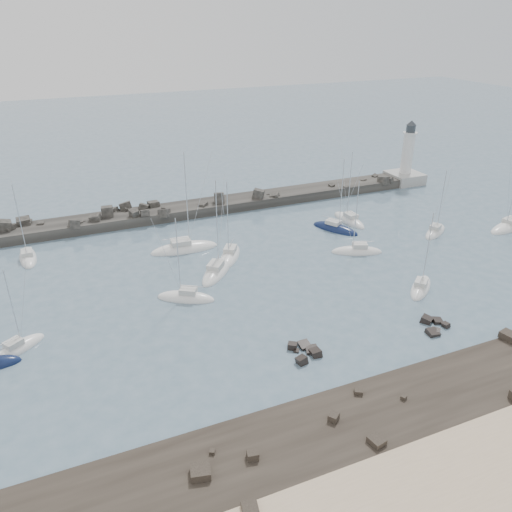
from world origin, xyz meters
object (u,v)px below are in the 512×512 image
(sailboat_6, at_px, (230,257))
(sailboat_11, at_px, (508,227))
(sailboat_0, at_px, (18,349))
(sailboat_7, at_px, (421,288))
(sailboat_3, at_px, (217,272))
(lighthouse, at_px, (405,169))
(sailboat_12, at_px, (435,232))
(sailboat_5, at_px, (186,298))
(sailboat_8, at_px, (335,229))
(sailboat_4, at_px, (184,249))
(sailboat_9, at_px, (357,252))
(sailboat_1, at_px, (28,258))
(sailboat_10, at_px, (349,221))

(sailboat_6, height_order, sailboat_11, sailboat_11)
(sailboat_6, bearing_deg, sailboat_11, -9.22)
(sailboat_0, bearing_deg, sailboat_7, -7.27)
(sailboat_3, relative_size, sailboat_6, 1.10)
(lighthouse, distance_m, sailboat_12, 29.10)
(sailboat_3, height_order, sailboat_12, sailboat_3)
(sailboat_12, bearing_deg, sailboat_11, -13.83)
(sailboat_5, relative_size, sailboat_12, 1.05)
(sailboat_8, bearing_deg, sailboat_3, -163.71)
(sailboat_4, bearing_deg, lighthouse, 15.47)
(sailboat_3, bearing_deg, sailboat_9, -5.63)
(lighthouse, distance_m, sailboat_3, 58.85)
(sailboat_7, distance_m, sailboat_11, 31.10)
(sailboat_5, distance_m, sailboat_9, 29.51)
(sailboat_1, xyz_separation_m, sailboat_3, (25.86, -15.92, 0.01))
(sailboat_3, bearing_deg, sailboat_5, -138.20)
(sailboat_9, bearing_deg, sailboat_11, -3.66)
(sailboat_11, bearing_deg, sailboat_9, 176.34)
(sailboat_3, xyz_separation_m, sailboat_9, (23.00, -2.27, -0.00))
(sailboat_0, bearing_deg, lighthouse, 22.91)
(sailboat_7, relative_size, sailboat_11, 0.78)
(sailboat_0, height_order, sailboat_5, sailboat_5)
(sailboat_8, bearing_deg, sailboat_5, -157.46)
(sailboat_8, bearing_deg, lighthouse, 31.69)
(sailboat_5, bearing_deg, sailboat_11, 1.36)
(sailboat_0, relative_size, sailboat_9, 0.84)
(sailboat_10, relative_size, sailboat_12, 1.15)
(sailboat_8, distance_m, sailboat_10, 5.10)
(sailboat_1, bearing_deg, sailboat_10, -6.49)
(sailboat_6, distance_m, sailboat_8, 21.41)
(sailboat_3, distance_m, sailboat_8, 25.67)
(sailboat_11, bearing_deg, sailboat_5, -178.64)
(sailboat_6, height_order, sailboat_9, sailboat_6)
(sailboat_0, relative_size, sailboat_7, 0.91)
(sailboat_0, height_order, sailboat_9, sailboat_9)
(sailboat_0, distance_m, sailboat_12, 67.71)
(sailboat_7, bearing_deg, lighthouse, 54.87)
(sailboat_0, height_order, sailboat_8, sailboat_8)
(lighthouse, height_order, sailboat_1, lighthouse)
(sailboat_0, height_order, sailboat_10, sailboat_10)
(sailboat_0, distance_m, sailboat_10, 59.32)
(sailboat_1, height_order, sailboat_12, sailboat_1)
(sailboat_7, distance_m, sailboat_8, 22.94)
(lighthouse, bearing_deg, sailboat_0, -157.09)
(sailboat_1, relative_size, sailboat_7, 1.06)
(sailboat_9, xyz_separation_m, sailboat_11, (30.59, -1.96, -0.00))
(sailboat_4, distance_m, sailboat_7, 36.98)
(sailboat_10, distance_m, sailboat_12, 15.21)
(sailboat_9, relative_size, sailboat_10, 0.94)
(sailboat_8, xyz_separation_m, sailboat_11, (28.95, -11.43, 0.00))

